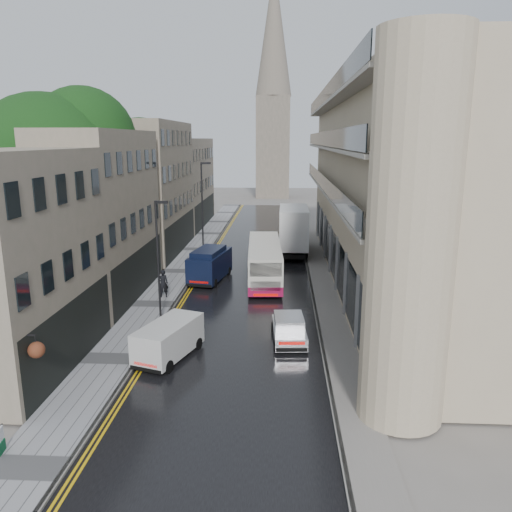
# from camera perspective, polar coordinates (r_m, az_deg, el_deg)

# --- Properties ---
(road) EXTENTS (9.00, 85.00, 0.02)m
(road) POSITION_cam_1_polar(r_m,az_deg,el_deg) (40.18, -0.47, -1.97)
(road) COLOR black
(road) RESTS_ON ground
(left_sidewalk) EXTENTS (2.70, 85.00, 0.12)m
(left_sidewalk) POSITION_cam_1_polar(r_m,az_deg,el_deg) (40.94, -8.68, -1.77)
(left_sidewalk) COLOR gray
(left_sidewalk) RESTS_ON ground
(right_sidewalk) EXTENTS (1.80, 85.00, 0.12)m
(right_sidewalk) POSITION_cam_1_polar(r_m,az_deg,el_deg) (40.21, 7.23, -2.00)
(right_sidewalk) COLOR slate
(right_sidewalk) RESTS_ON ground
(old_shop_row) EXTENTS (4.50, 56.00, 12.00)m
(old_shop_row) POSITION_cam_1_polar(r_m,az_deg,el_deg) (43.12, -13.00, 6.84)
(old_shop_row) COLOR gray
(old_shop_row) RESTS_ON ground
(modern_block) EXTENTS (8.00, 40.00, 14.00)m
(modern_block) POSITION_cam_1_polar(r_m,az_deg,el_deg) (38.19, 15.11, 7.45)
(modern_block) COLOR #BDAC8C
(modern_block) RESTS_ON ground
(church_spire) EXTENTS (6.40, 6.40, 40.00)m
(church_spire) POSITION_cam_1_polar(r_m,az_deg,el_deg) (93.70, 2.01, 19.00)
(church_spire) COLOR gray
(church_spire) RESTS_ON ground
(tree_near) EXTENTS (10.56, 10.56, 13.89)m
(tree_near) POSITION_cam_1_polar(r_m,az_deg,el_deg) (34.78, -22.48, 6.29)
(tree_near) COLOR black
(tree_near) RESTS_ON ground
(tree_far) EXTENTS (9.24, 9.24, 12.46)m
(tree_far) POSITION_cam_1_polar(r_m,az_deg,el_deg) (46.76, -15.28, 7.47)
(tree_far) COLOR black
(tree_far) RESTS_ON ground
(cream_bus) EXTENTS (2.89, 10.46, 2.82)m
(cream_bus) POSITION_cam_1_polar(r_m,az_deg,el_deg) (35.18, -0.71, -1.79)
(cream_bus) COLOR silver
(cream_bus) RESTS_ON road
(white_lorry) EXTENTS (2.58, 8.53, 4.48)m
(white_lorry) POSITION_cam_1_polar(r_m,az_deg,el_deg) (44.72, 2.83, 2.53)
(white_lorry) COLOR white
(white_lorry) RESTS_ON road
(silver_hatchback) EXTENTS (1.89, 3.85, 1.41)m
(silver_hatchback) POSITION_cam_1_polar(r_m,az_deg,el_deg) (25.58, 2.30, -9.36)
(silver_hatchback) COLOR #A5A5AA
(silver_hatchback) RESTS_ON road
(white_van) EXTENTS (2.97, 4.45, 1.86)m
(white_van) POSITION_cam_1_polar(r_m,az_deg,el_deg) (24.44, -13.36, -10.26)
(white_van) COLOR silver
(white_van) RESTS_ON road
(navy_van) EXTENTS (2.92, 5.38, 2.60)m
(navy_van) POSITION_cam_1_polar(r_m,az_deg,el_deg) (36.73, -7.56, -1.44)
(navy_van) COLOR black
(navy_van) RESTS_ON road
(pedestrian) EXTENTS (0.81, 0.68, 1.90)m
(pedestrian) POSITION_cam_1_polar(r_m,az_deg,el_deg) (34.16, -10.59, -3.11)
(pedestrian) COLOR black
(pedestrian) RESTS_ON left_sidewalk
(lamp_post_near) EXTENTS (0.81, 0.32, 7.04)m
(lamp_post_near) POSITION_cam_1_polar(r_m,az_deg,el_deg) (29.20, -11.13, -0.71)
(lamp_post_near) COLOR black
(lamp_post_near) RESTS_ON left_sidewalk
(lamp_post_far) EXTENTS (0.95, 0.54, 8.34)m
(lamp_post_far) POSITION_cam_1_polar(r_m,az_deg,el_deg) (46.60, -6.16, 5.43)
(lamp_post_far) COLOR black
(lamp_post_far) RESTS_ON left_sidewalk
(estate_sign) EXTENTS (0.14, 0.54, 0.89)m
(estate_sign) POSITION_cam_1_polar(r_m,az_deg,el_deg) (20.00, -27.20, -18.28)
(estate_sign) COLOR silver
(estate_sign) RESTS_ON left_sidewalk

